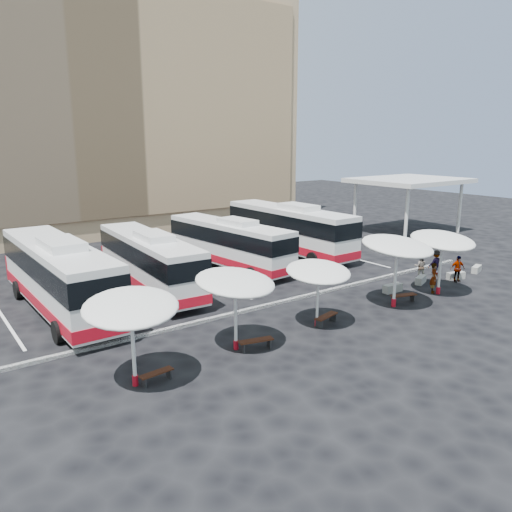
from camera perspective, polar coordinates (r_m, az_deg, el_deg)
ground at (r=26.88m, az=2.04°, el=-6.06°), size 120.00×120.00×0.00m
sandstone_building at (r=54.25m, az=-19.96°, el=16.51°), size 42.00×18.25×29.60m
service_canopy at (r=49.85m, az=17.10°, el=8.11°), size 10.00×8.00×5.20m
curb_divider at (r=27.23m, az=1.39°, el=-5.63°), size 34.00×0.25×0.15m
bay_lines at (r=33.25m, az=-6.47°, el=-2.30°), size 24.15×12.00×0.01m
bus_0 at (r=27.83m, az=-21.67°, el=-1.90°), size 3.12×12.77×4.04m
bus_1 at (r=30.36m, az=-12.12°, el=-0.41°), size 3.15×11.61×3.65m
bus_2 at (r=34.96m, az=-3.11°, el=1.61°), size 3.51×11.42×3.57m
bus_3 at (r=39.24m, az=3.78°, el=3.24°), size 3.12×12.72×4.02m
sunshade_0 at (r=18.41m, az=-14.12°, el=-5.73°), size 4.40×4.42×3.58m
sunshade_1 at (r=20.99m, az=-2.38°, el=-3.05°), size 4.24×4.27×3.55m
sunshade_2 at (r=23.84m, az=7.13°, el=-1.81°), size 3.80×3.83×3.22m
sunshade_3 at (r=27.37m, az=15.85°, el=1.06°), size 4.26×4.30×3.94m
sunshade_4 at (r=30.49m, az=20.54°, el=1.66°), size 4.32×4.35×3.76m
wood_bench_0 at (r=19.53m, az=-11.31°, el=-13.13°), size 1.36×0.48×0.41m
wood_bench_1 at (r=21.80m, az=0.00°, el=-9.81°), size 1.58×0.76×0.47m
wood_bench_2 at (r=24.85m, az=8.03°, el=-6.97°), size 1.57×0.74×0.47m
wood_bench_3 at (r=28.94m, az=16.49°, el=-4.45°), size 1.57×0.84×0.47m
conc_bench_0 at (r=30.72m, az=15.36°, el=-3.57°), size 1.31×0.50×0.48m
conc_bench_1 at (r=33.07m, az=18.31°, el=-2.60°), size 1.28×0.82×0.46m
conc_bench_2 at (r=34.83m, az=21.87°, el=-2.09°), size 1.29×0.72×0.46m
conc_bench_3 at (r=37.17m, az=23.89°, el=-1.37°), size 1.23×0.72×0.44m
passenger_0 at (r=31.17m, az=19.68°, el=-2.37°), size 0.79×0.74×1.81m
passenger_1 at (r=34.16m, az=18.31°, el=-1.13°), size 0.95×0.96×1.57m
passenger_2 at (r=34.08m, az=22.04°, el=-1.37°), size 1.07×0.78×1.68m
passenger_3 at (r=35.17m, az=19.84°, el=-0.73°), size 1.21×0.85×1.70m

